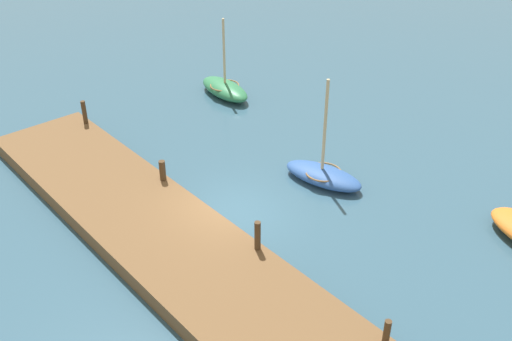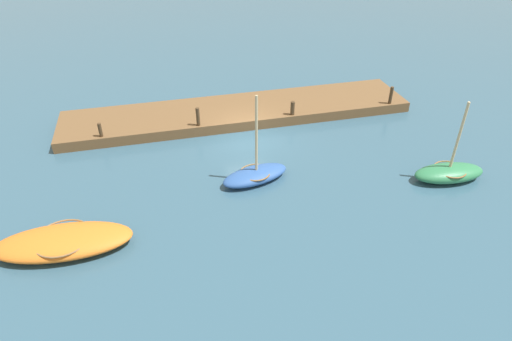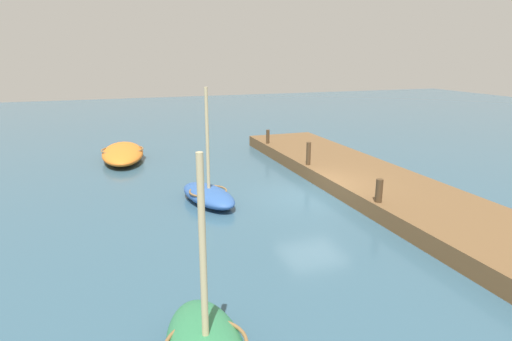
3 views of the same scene
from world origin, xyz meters
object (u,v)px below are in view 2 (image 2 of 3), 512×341
motorboat_orange (64,242)px  mooring_post_mid_east (198,117)px  mooring_post_east (100,130)px  rowboat_green (449,172)px  mooring_post_mid_west (293,108)px  rowboat_blue (255,174)px  mooring_post_west (391,95)px

motorboat_orange → mooring_post_mid_east: size_ratio=5.08×
mooring_post_mid_east → mooring_post_east: bearing=0.0°
rowboat_green → mooring_post_mid_west: (5.35, -7.18, 0.58)m
mooring_post_mid_west → mooring_post_east: bearing=0.0°
rowboat_blue → rowboat_green: size_ratio=1.08×
mooring_post_mid_east → mooring_post_west: bearing=180.0°
rowboat_blue → mooring_post_mid_west: (-3.45, -5.07, 0.64)m
rowboat_blue → motorboat_orange: rowboat_blue is taller
motorboat_orange → mooring_post_west: bearing=-152.6°
rowboat_blue → rowboat_green: 9.05m
mooring_post_mid_west → motorboat_orange: bearing=33.7°
rowboat_blue → mooring_post_west: rowboat_blue is taller
rowboat_blue → mooring_post_mid_east: 5.47m
mooring_post_mid_east → motorboat_orange: bearing=51.2°
rowboat_blue → motorboat_orange: bearing=4.3°
mooring_post_mid_west → mooring_post_east: 10.48m
mooring_post_west → mooring_post_mid_east: 11.51m
rowboat_green → mooring_post_mid_west: bearing=-49.3°
mooring_post_west → mooring_post_mid_west: 6.13m
rowboat_blue → mooring_post_mid_east: bearing=-82.9°
rowboat_blue → rowboat_green: bearing=152.8°
mooring_post_mid_east → mooring_post_east: 5.10m
rowboat_green → mooring_post_east: size_ratio=5.26×
mooring_post_east → mooring_post_mid_east: bearing=180.0°
rowboat_blue → mooring_post_mid_west: 6.16m
motorboat_orange → mooring_post_east: (-1.11, -7.72, 0.59)m
motorboat_orange → mooring_post_mid_east: mooring_post_mid_east is taller
mooring_post_west → mooring_post_east: 16.61m
rowboat_green → mooring_post_mid_east: size_ratio=3.86×
mooring_post_east → mooring_post_west: bearing=180.0°
motorboat_orange → mooring_post_mid_west: 13.94m
mooring_post_mid_west → mooring_post_mid_east: bearing=0.0°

